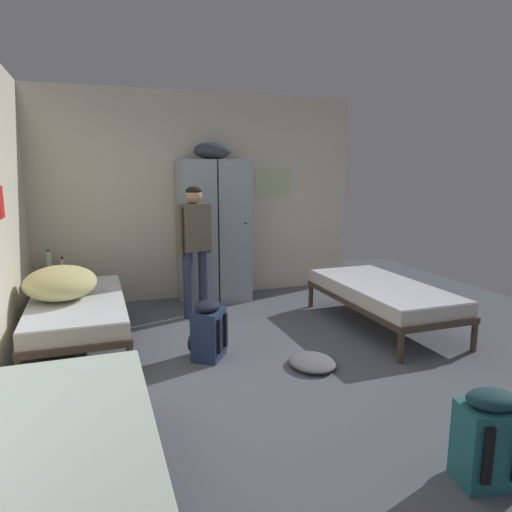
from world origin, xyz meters
TOP-DOWN VIEW (x-y plane):
  - ground_plane at (0.00, 0.00)m, footprint 7.90×7.90m
  - room_backdrop at (-1.14, 1.18)m, footprint 4.39×5.00m
  - locker_bank at (0.09, 2.19)m, footprint 0.90×0.55m
  - shelf_unit at (-1.84, 2.19)m, footprint 0.38×0.30m
  - bed_right at (1.59, 0.54)m, footprint 0.90×1.90m
  - bed_left_front at (-1.59, -1.43)m, footprint 0.90×1.90m
  - bed_left_rear at (-1.59, 1.04)m, footprint 0.90×1.90m
  - bedding_heap at (-1.72, 1.06)m, footprint 0.67×0.78m
  - person_traveler at (-0.29, 1.57)m, footprint 0.46×0.30m
  - water_bottle at (-1.92, 2.21)m, footprint 0.06×0.06m
  - lotion_bottle at (-1.77, 2.15)m, footprint 0.05×0.05m
  - backpack_teal at (0.61, -1.90)m, footprint 0.36×0.38m
  - backpack_navy at (-0.45, 0.31)m, footprint 0.41×0.41m
  - clothes_pile_grey at (0.38, -0.19)m, footprint 0.41×0.48m

SIDE VIEW (x-z plane):
  - ground_plane at x=0.00m, z-range 0.00..0.00m
  - clothes_pile_grey at x=0.38m, z-range 0.00..0.08m
  - backpack_teal at x=0.61m, z-range -0.02..0.53m
  - backpack_navy at x=-0.45m, z-range -0.02..0.53m
  - shelf_unit at x=-1.84m, z-range 0.06..0.63m
  - bed_right at x=1.59m, z-range 0.14..0.63m
  - bed_left_front at x=-1.59m, z-range 0.14..0.63m
  - bed_left_rear at x=-1.59m, z-range 0.14..0.63m
  - lotion_bottle at x=-1.77m, z-range 0.56..0.71m
  - bedding_heap at x=-1.72m, z-range 0.49..0.81m
  - water_bottle at x=-1.92m, z-range 0.56..0.79m
  - person_traveler at x=-0.29m, z-range 0.16..1.70m
  - locker_bank at x=0.09m, z-range -0.07..2.00m
  - room_backdrop at x=-1.14m, z-range 0.00..2.73m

